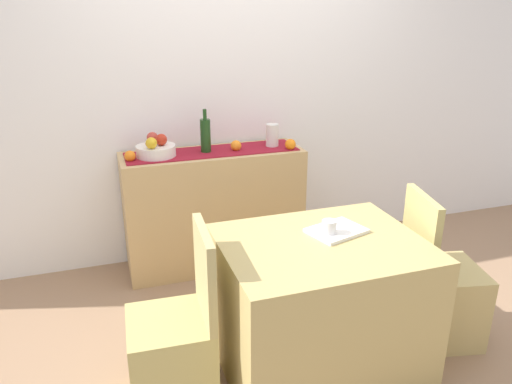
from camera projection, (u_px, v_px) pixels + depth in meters
The scene contains 18 objects.
ground_plane at pixel (291, 325), 3.07m from camera, with size 6.40×6.40×0.02m, color #997659.
room_wall_rear at pixel (235, 79), 3.65m from camera, with size 6.40×0.06×2.70m, color white.
sideboard_console at pixel (214, 209), 3.66m from camera, with size 1.29×0.42×0.88m, color tan.
table_runner at pixel (212, 151), 3.51m from camera, with size 1.21×0.32×0.01m, color maroon.
fruit_bowl at pixel (156, 151), 3.38m from camera, with size 0.27×0.27×0.07m, color silver.
apple_left at pixel (152, 138), 3.40m from camera, with size 0.08×0.08×0.08m, color #B03A2E.
apple_front at pixel (151, 143), 3.27m from camera, with size 0.08×0.08×0.08m, color gold.
apple_rear at pixel (161, 140), 3.35m from camera, with size 0.08×0.08×0.08m, color #B52A17.
wine_bottle at pixel (205, 135), 3.45m from camera, with size 0.07×0.07×0.31m.
ceramic_vase at pixel (272, 135), 3.61m from camera, with size 0.09×0.09×0.17m, color silver.
orange_loose_mid at pixel (290, 144), 3.55m from camera, with size 0.08×0.08×0.08m, color orange.
orange_loose_near_bowl at pixel (130, 156), 3.28m from camera, with size 0.07×0.07×0.07m, color orange.
orange_loose_end at pixel (236, 146), 3.52m from camera, with size 0.08×0.08×0.08m, color orange.
dining_table at pixel (319, 305), 2.61m from camera, with size 1.01×0.80×0.74m, color tan.
open_book at pixel (336, 231), 2.58m from camera, with size 0.28×0.21×0.02m, color white.
coffee_cup at pixel (329, 228), 2.52m from camera, with size 0.08×0.08×0.09m, color silver.
chair_near_window at pixel (175, 352), 2.41m from camera, with size 0.42×0.42×0.90m.
chair_by_corner at pixel (439, 297), 2.87m from camera, with size 0.48×0.48×0.90m.
Camera 1 is at (-1.02, -2.39, 1.84)m, focal length 34.77 mm.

